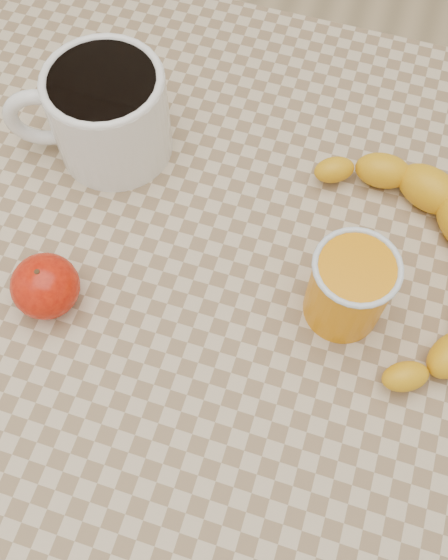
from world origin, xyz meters
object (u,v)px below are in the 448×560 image
(coffee_mug, at_px, (105,111))
(banana, at_px, (417,260))
(orange_juice_glass, at_px, (349,288))
(apple, at_px, (45,286))
(table, at_px, (224,321))

(coffee_mug, height_order, banana, coffee_mug)
(orange_juice_glass, relative_size, apple, 1.40)
(coffee_mug, xyz_separation_m, orange_juice_glass, (0.29, -0.12, -0.01))
(coffee_mug, distance_m, banana, 0.35)
(orange_juice_glass, bearing_deg, table, -173.19)
(coffee_mug, xyz_separation_m, apple, (0.01, -0.19, -0.03))
(coffee_mug, distance_m, apple, 0.20)
(table, relative_size, apple, 12.06)
(coffee_mug, relative_size, banana, 0.51)
(orange_juice_glass, bearing_deg, coffee_mug, 157.61)
(banana, bearing_deg, orange_juice_glass, -152.70)
(apple, height_order, banana, apple)
(table, bearing_deg, orange_juice_glass, 6.81)
(orange_juice_glass, height_order, banana, orange_juice_glass)
(coffee_mug, relative_size, orange_juice_glass, 2.03)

